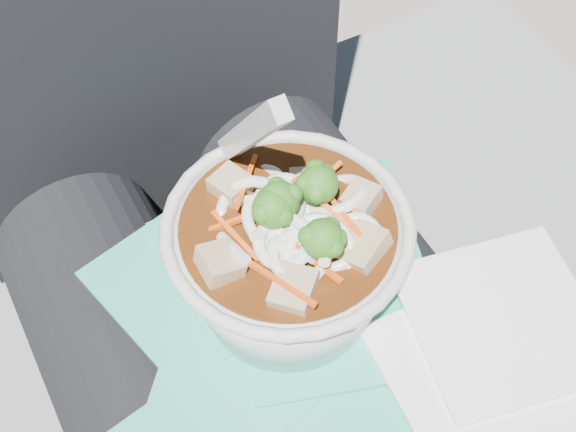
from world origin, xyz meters
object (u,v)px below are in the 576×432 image
person_body (237,284)px  udon_bowl (289,254)px  plastic_bag (306,347)px  lap (293,397)px  stone_ledge (229,389)px

person_body → udon_bowl: person_body is taller
person_body → plastic_bag: person_body is taller
plastic_bag → person_body: bearing=95.1°
udon_bowl → lap: bearing=-113.3°
person_body → udon_bowl: (0.01, -0.06, 0.11)m
stone_ledge → person_body: bearing=-90.0°
person_body → udon_bowl: size_ratio=4.84×
stone_ledge → lap: (0.00, -0.15, 0.28)m
stone_ledge → udon_bowl: (0.01, -0.12, 0.43)m
lap → plastic_bag: bearing=-16.0°
person_body → plastic_bag: bearing=-84.9°
udon_bowl → plastic_bag: bearing=-99.0°
udon_bowl → person_body: bearing=103.3°
stone_ledge → plastic_bag: size_ratio=2.59×
person_body → udon_bowl: bearing=-76.7°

